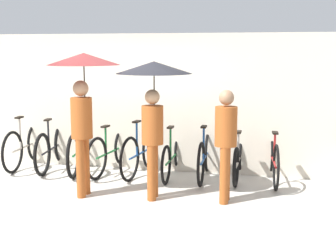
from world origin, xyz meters
TOP-DOWN VIEW (x-y plane):
  - ground_plane at (0.00, 0.00)m, footprint 30.00×30.00m
  - back_wall at (0.00, 2.01)m, footprint 13.89×0.12m
  - parked_bicycle_0 at (-2.30, 1.66)m, footprint 0.44×1.76m
  - parked_bicycle_1 at (-1.73, 1.65)m, footprint 0.44×1.82m
  - parked_bicycle_2 at (-1.15, 1.60)m, footprint 0.49×1.79m
  - parked_bicycle_3 at (-0.57, 1.65)m, footprint 0.44×1.82m
  - parked_bicycle_4 at (0.00, 1.62)m, footprint 0.44×1.72m
  - parked_bicycle_5 at (0.57, 1.65)m, footprint 0.44×1.75m
  - parked_bicycle_6 at (1.15, 1.60)m, footprint 0.44×1.71m
  - parked_bicycle_7 at (1.72, 1.70)m, footprint 0.44×1.64m
  - parked_bicycle_8 at (2.30, 1.68)m, footprint 0.44×1.80m
  - pedestrian_leading at (-0.50, 0.32)m, footprint 1.09×1.09m
  - pedestrian_center at (0.55, 0.43)m, footprint 1.13×1.13m
  - pedestrian_trailing at (1.63, 0.42)m, footprint 0.32×0.32m

SIDE VIEW (x-z plane):
  - ground_plane at x=0.00m, z-range 0.00..0.00m
  - parked_bicycle_7 at x=1.72m, z-range -0.14..0.83m
  - parked_bicycle_5 at x=0.57m, z-range -0.14..0.84m
  - parked_bicycle_6 at x=1.15m, z-range -0.13..0.90m
  - parked_bicycle_3 at x=-0.57m, z-range -0.15..0.93m
  - parked_bicycle_8 at x=2.30m, z-range -0.11..0.88m
  - parked_bicycle_1 at x=-1.73m, z-range -0.11..0.90m
  - parked_bicycle_2 at x=-1.15m, z-range -0.11..0.91m
  - parked_bicycle_0 at x=-2.30m, z-range -0.10..0.90m
  - parked_bicycle_4 at x=0.00m, z-range -0.12..0.92m
  - pedestrian_trailing at x=1.63m, z-range 0.14..1.78m
  - back_wall at x=0.00m, z-range 0.00..2.49m
  - pedestrian_center at x=0.55m, z-range 0.63..2.67m
  - pedestrian_leading at x=-0.50m, z-range 0.65..2.81m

